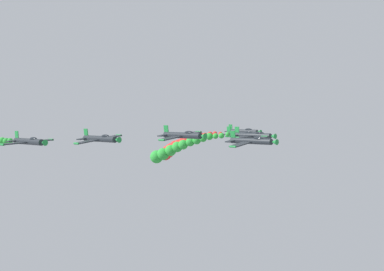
# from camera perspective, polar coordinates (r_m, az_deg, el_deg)

# --- Properties ---
(airplane_lead) EXTENTS (9.49, 10.35, 2.80)m
(airplane_lead) POSITION_cam_1_polar(r_m,az_deg,el_deg) (94.90, 6.49, -0.59)
(airplane_lead) COLOR #23282D
(airplane_left_inner) EXTENTS (9.57, 10.35, 2.34)m
(airplane_left_inner) POSITION_cam_1_polar(r_m,az_deg,el_deg) (108.09, 6.65, 0.01)
(airplane_left_inner) COLOR #23282D
(smoke_trail_left_inner) EXTENTS (5.98, 20.52, 7.64)m
(smoke_trail_left_inner) POSITION_cam_1_polar(r_m,az_deg,el_deg) (120.38, -1.88, -1.48)
(smoke_trail_left_inner) COLOR green
(airplane_right_inner) EXTENTS (9.52, 10.35, 2.66)m
(airplane_right_inner) POSITION_cam_1_polar(r_m,az_deg,el_deg) (93.99, -1.00, 0.03)
(airplane_right_inner) COLOR #23282D
(airplane_left_outer) EXTENTS (9.57, 10.35, 2.35)m
(airplane_left_outer) POSITION_cam_1_polar(r_m,az_deg,el_deg) (121.57, 5.55, 0.13)
(airplane_left_outer) COLOR #23282D
(smoke_trail_left_outer) EXTENTS (5.82, 25.70, 8.52)m
(smoke_trail_left_outer) POSITION_cam_1_polar(r_m,az_deg,el_deg) (140.39, -1.77, -1.29)
(smoke_trail_left_outer) COLOR red
(airplane_right_outer) EXTENTS (9.53, 10.35, 2.65)m
(airplane_right_outer) POSITION_cam_1_polar(r_m,az_deg,el_deg) (95.04, -9.91, -0.35)
(airplane_right_outer) COLOR #23282D
(airplane_trailing) EXTENTS (9.56, 10.35, 2.35)m
(airplane_trailing) POSITION_cam_1_polar(r_m,az_deg,el_deg) (134.15, 5.60, 0.44)
(airplane_trailing) COLOR #23282D
(airplane_high_slot) EXTENTS (9.56, 10.35, 2.35)m
(airplane_high_slot) POSITION_cam_1_polar(r_m,az_deg,el_deg) (95.18, -17.26, -0.62)
(airplane_high_slot) COLOR #23282D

